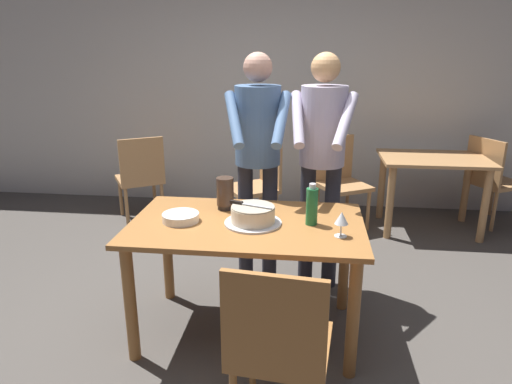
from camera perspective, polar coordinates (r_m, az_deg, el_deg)
name	(u,v)px	position (r m, az deg, el deg)	size (l,w,h in m)	color
ground_plane	(248,330)	(3.10, -1.06, -16.82)	(14.00, 14.00, 0.00)	#4C4742
back_wall	(279,85)	(5.19, 2.90, 13.16)	(10.00, 0.12, 2.70)	beige
main_dining_table	(247,241)	(2.79, -1.13, -6.11)	(1.39, 0.85, 0.75)	#9E6633
cake_on_platter	(253,216)	(2.70, -0.38, -2.95)	(0.34, 0.34, 0.11)	silver
cake_knife	(242,203)	(2.71, -1.74, -1.43)	(0.26, 0.11, 0.02)	silver
plate_stack	(181,217)	(2.79, -9.35, -3.13)	(0.22, 0.22, 0.05)	white
wine_glass_near	(342,219)	(2.55, 10.59, -3.32)	(0.08, 0.08, 0.14)	silver
water_bottle	(312,206)	(2.69, 6.97, -1.71)	(0.07, 0.07, 0.25)	#1E6B38
hurricane_lamp	(225,193)	(2.94, -3.86, -0.14)	(0.11, 0.11, 0.21)	black
person_cutting_cake	(258,147)	(3.26, 0.22, 5.64)	(0.46, 0.57, 1.72)	#2D2D38
person_standing_beside	(322,148)	(3.27, 8.23, 5.50)	(0.47, 0.56, 1.72)	#2D2D38
chair_near_side	(278,344)	(2.14, 2.81, -18.42)	(0.49, 0.49, 0.90)	#9E6633
background_table	(432,173)	(4.77, 21.09, 2.17)	(1.00, 0.70, 0.74)	tan
background_chair_0	(340,178)	(4.68, 10.36, 1.70)	(0.60, 0.60, 0.90)	tan
background_chair_1	(259,182)	(4.48, 0.32, 1.28)	(0.60, 0.60, 0.90)	tan
background_chair_2	(141,175)	(4.85, -14.15, 2.02)	(0.61, 0.61, 0.90)	tan
background_chair_3	(492,178)	(5.19, 27.25, 1.58)	(0.59, 0.59, 0.90)	tan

